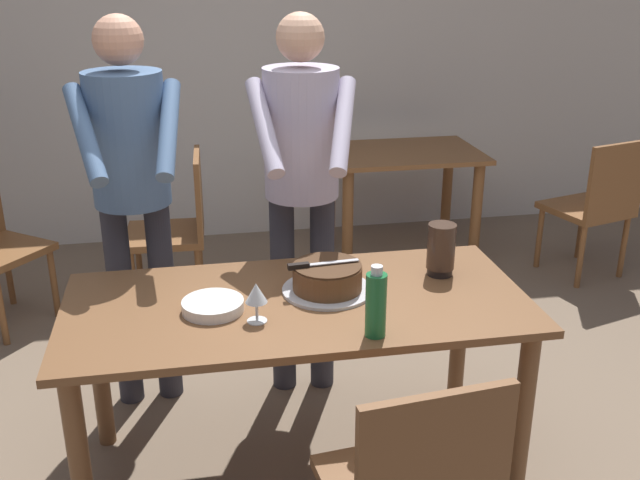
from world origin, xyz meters
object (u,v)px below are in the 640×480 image
at_px(plate_stack, 213,306).
at_px(hurricane_lamp, 441,249).
at_px(wine_glass_near, 256,294).
at_px(water_bottle, 376,304).
at_px(person_cutting_cake, 302,168).
at_px(person_standing_beside, 131,175).
at_px(main_dining_table, 298,327).
at_px(cake_knife, 309,265).
at_px(background_chair_0, 596,203).
at_px(background_table, 402,175).
at_px(background_chair_2, 178,224).
at_px(cake_on_platter, 327,279).

height_order(plate_stack, hurricane_lamp, hurricane_lamp).
bearing_deg(wine_glass_near, water_bottle, -24.31).
height_order(person_cutting_cake, person_standing_beside, same).
distance_m(main_dining_table, water_bottle, 0.44).
height_order(wine_glass_near, person_cutting_cake, person_cutting_cake).
bearing_deg(cake_knife, background_chair_0, 35.92).
xyz_separation_m(hurricane_lamp, person_standing_beside, (-1.19, 0.51, 0.22)).
distance_m(background_table, background_chair_2, 1.54).
relative_size(plate_stack, water_bottle, 0.88).
bearing_deg(background_chair_0, background_chair_2, 178.04).
bearing_deg(cake_on_platter, background_table, 66.15).
bearing_deg(background_chair_2, wine_glass_near, -81.07).
bearing_deg(person_cutting_cake, background_chair_0, 25.07).
xyz_separation_m(plate_stack, background_table, (1.33, 2.12, -0.19)).
bearing_deg(wine_glass_near, background_chair_0, 36.45).
relative_size(main_dining_table, background_chair_0, 1.88).
bearing_deg(person_standing_beside, background_chair_0, 18.45).
relative_size(hurricane_lamp, person_cutting_cake, 0.12).
distance_m(cake_knife, wine_glass_near, 0.28).
bearing_deg(background_chair_2, person_cutting_cake, -61.40).
height_order(hurricane_lamp, person_cutting_cake, person_cutting_cake).
bearing_deg(cake_knife, background_chair_2, 107.23).
xyz_separation_m(wine_glass_near, background_chair_0, (2.28, 1.68, -0.36)).
bearing_deg(hurricane_lamp, wine_glass_near, -160.43).
bearing_deg(person_cutting_cake, background_chair_2, 118.60).
bearing_deg(cake_knife, cake_on_platter, 4.78).
bearing_deg(background_table, person_cutting_cake, -121.43).
relative_size(water_bottle, background_table, 0.25).
xyz_separation_m(cake_on_platter, person_standing_beside, (-0.72, 0.59, 0.27)).
bearing_deg(cake_knife, plate_stack, -167.61).
xyz_separation_m(wine_glass_near, person_cutting_cake, (0.28, 0.75, 0.22)).
relative_size(cake_knife, person_standing_beside, 0.16).
bearing_deg(cake_knife, water_bottle, -65.50).
bearing_deg(wine_glass_near, plate_stack, 143.38).
height_order(hurricane_lamp, person_standing_beside, person_standing_beside).
relative_size(person_standing_beside, background_chair_2, 1.91).
height_order(background_table, background_chair_0, background_chair_0).
bearing_deg(hurricane_lamp, main_dining_table, -167.73).
relative_size(cake_knife, background_chair_0, 0.30).
bearing_deg(background_chair_2, cake_knife, -72.77).
bearing_deg(cake_knife, main_dining_table, -136.85).
bearing_deg(wine_glass_near, hurricane_lamp, 19.57).
relative_size(cake_on_platter, background_chair_2, 0.38).
xyz_separation_m(cake_knife, background_chair_2, (-0.49, 1.58, -0.37)).
height_order(plate_stack, background_table, plate_stack).
xyz_separation_m(person_cutting_cake, background_chair_0, (2.00, 0.93, -0.58)).
height_order(cake_on_platter, cake_knife, cake_knife).
xyz_separation_m(water_bottle, background_table, (0.81, 2.40, -0.29)).
relative_size(cake_knife, water_bottle, 1.08).
xyz_separation_m(hurricane_lamp, background_chair_0, (1.53, 1.42, -0.37)).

